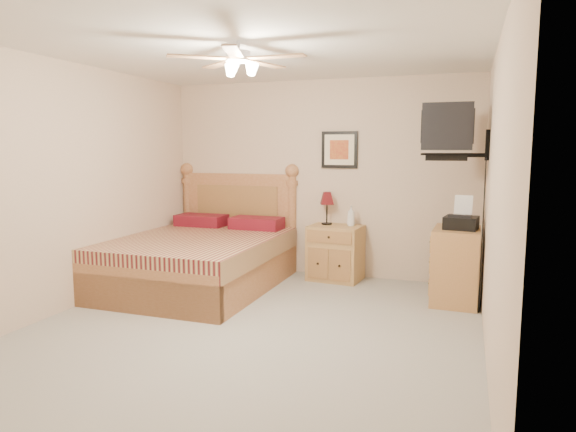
# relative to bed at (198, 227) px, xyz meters

# --- Properties ---
(floor) EXTENTS (4.50, 4.50, 0.00)m
(floor) POSITION_rel_bed_xyz_m (1.15, -1.12, -0.72)
(floor) COLOR gray
(floor) RESTS_ON ground
(ceiling) EXTENTS (4.00, 4.50, 0.04)m
(ceiling) POSITION_rel_bed_xyz_m (1.15, -1.12, 1.78)
(ceiling) COLOR white
(ceiling) RESTS_ON ground
(wall_back) EXTENTS (4.00, 0.04, 2.50)m
(wall_back) POSITION_rel_bed_xyz_m (1.15, 1.13, 0.53)
(wall_back) COLOR beige
(wall_back) RESTS_ON ground
(wall_front) EXTENTS (4.00, 0.04, 2.50)m
(wall_front) POSITION_rel_bed_xyz_m (1.15, -3.37, 0.53)
(wall_front) COLOR beige
(wall_front) RESTS_ON ground
(wall_left) EXTENTS (0.04, 4.50, 2.50)m
(wall_left) POSITION_rel_bed_xyz_m (-0.85, -1.12, 0.53)
(wall_left) COLOR beige
(wall_left) RESTS_ON ground
(wall_right) EXTENTS (0.04, 4.50, 2.50)m
(wall_right) POSITION_rel_bed_xyz_m (3.15, -1.12, 0.53)
(wall_right) COLOR beige
(wall_right) RESTS_ON ground
(bed) EXTENTS (1.71, 2.24, 1.44)m
(bed) POSITION_rel_bed_xyz_m (0.00, 0.00, 0.00)
(bed) COLOR #9D6035
(bed) RESTS_ON ground
(nightstand) EXTENTS (0.67, 0.53, 0.68)m
(nightstand) POSITION_rel_bed_xyz_m (1.44, 0.88, -0.38)
(nightstand) COLOR #B08948
(nightstand) RESTS_ON ground
(table_lamp) EXTENTS (0.29, 0.29, 0.41)m
(table_lamp) POSITION_rel_bed_xyz_m (1.31, 0.96, 0.17)
(table_lamp) COLOR #570D11
(table_lamp) RESTS_ON nightstand
(lotion_bottle) EXTENTS (0.11, 0.11, 0.25)m
(lotion_bottle) POSITION_rel_bed_xyz_m (1.62, 0.93, 0.09)
(lotion_bottle) COLOR white
(lotion_bottle) RESTS_ON nightstand
(framed_picture) EXTENTS (0.46, 0.04, 0.46)m
(framed_picture) POSITION_rel_bed_xyz_m (1.42, 1.11, 0.90)
(framed_picture) COLOR black
(framed_picture) RESTS_ON wall_back
(dresser) EXTENTS (0.49, 0.69, 0.80)m
(dresser) POSITION_rel_bed_xyz_m (2.88, 0.38, -0.32)
(dresser) COLOR #A6793E
(dresser) RESTS_ON ground
(fax_machine) EXTENTS (0.37, 0.39, 0.35)m
(fax_machine) POSITION_rel_bed_xyz_m (2.92, 0.34, 0.25)
(fax_machine) COLOR black
(fax_machine) RESTS_ON dresser
(magazine_lower) EXTENTS (0.28, 0.32, 0.03)m
(magazine_lower) POSITION_rel_bed_xyz_m (2.82, 0.60, 0.09)
(magazine_lower) COLOR #BBAD99
(magazine_lower) RESTS_ON dresser
(magazine_upper) EXTENTS (0.23, 0.28, 0.02)m
(magazine_upper) POSITION_rel_bed_xyz_m (2.83, 0.63, 0.11)
(magazine_upper) COLOR tan
(magazine_upper) RESTS_ON magazine_lower
(wall_tv) EXTENTS (0.56, 0.46, 0.58)m
(wall_tv) POSITION_rel_bed_xyz_m (2.90, 0.22, 1.09)
(wall_tv) COLOR black
(wall_tv) RESTS_ON wall_right
(ceiling_fan) EXTENTS (1.14, 1.14, 0.28)m
(ceiling_fan) POSITION_rel_bed_xyz_m (1.15, -1.32, 1.64)
(ceiling_fan) COLOR white
(ceiling_fan) RESTS_ON ceiling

